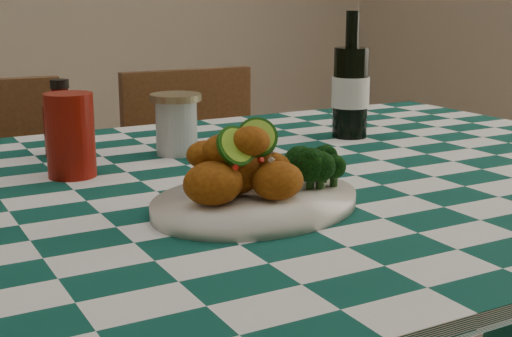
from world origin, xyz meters
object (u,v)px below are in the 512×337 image
plate (256,202)px  fried_chicken_pile (247,163)px  mason_jar (176,124)px  wooden_chair_right (214,230)px  beer_bottle (351,75)px  ketchup_bottle (62,118)px  red_tumbler (70,135)px

plate → fried_chicken_pile: bearing=180.0°
mason_jar → wooden_chair_right: mason_jar is taller
beer_bottle → wooden_chair_right: bearing=93.2°
beer_bottle → mason_jar: bearing=177.0°
plate → fried_chicken_pile: fried_chicken_pile is taller
plate → beer_bottle: beer_bottle is taller
plate → mason_jar: size_ratio=2.79×
plate → ketchup_bottle: ketchup_bottle is taller
fried_chicken_pile → ketchup_bottle: bearing=105.9°
ketchup_bottle → mason_jar: bearing=-25.4°
ketchup_bottle → red_tumbler: bearing=-99.3°
plate → wooden_chair_right: wooden_chair_right is taller
plate → beer_bottle: (0.40, 0.34, 0.11)m
plate → ketchup_bottle: (-0.14, 0.45, 0.06)m
ketchup_bottle → wooden_chair_right: ketchup_bottle is taller
ketchup_bottle → wooden_chair_right: size_ratio=0.16×
plate → mason_jar: 0.37m
plate → mason_jar: bearing=83.8°
fried_chicken_pile → beer_bottle: beer_bottle is taller
fried_chicken_pile → mason_jar: 0.37m
fried_chicken_pile → ketchup_bottle: size_ratio=1.09×
plate → wooden_chair_right: (0.37, 0.91, -0.37)m
red_tumbler → beer_bottle: 0.57m
beer_bottle → wooden_chair_right: size_ratio=0.29×
ketchup_bottle → plate: bearing=-72.5°
red_tumbler → beer_bottle: size_ratio=0.53×
beer_bottle → wooden_chair_right: beer_bottle is taller
ketchup_bottle → beer_bottle: beer_bottle is taller
plate → fried_chicken_pile: size_ratio=2.06×
plate → wooden_chair_right: bearing=67.9°
ketchup_bottle → wooden_chair_right: (0.51, 0.46, -0.43)m
wooden_chair_right → mason_jar: bearing=-119.7°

